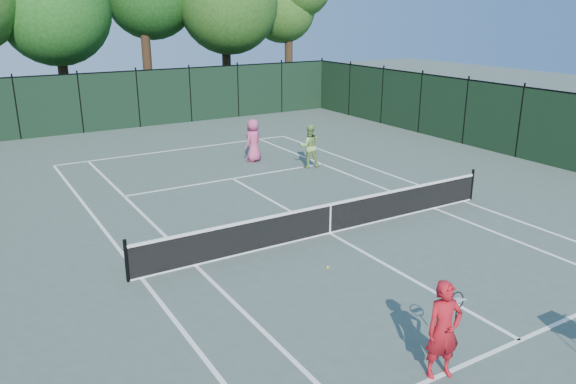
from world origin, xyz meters
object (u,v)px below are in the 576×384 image
coach (444,330)px  player_pink (253,140)px  loose_ball_midcourt (328,267)px  player_green (309,146)px

coach → player_pink: player_pink is taller
player_pink → loose_ball_midcourt: size_ratio=26.41×
player_green → loose_ball_midcourt: size_ratio=25.74×
player_pink → player_green: bearing=102.6°
player_green → coach: bearing=86.6°
coach → player_pink: bearing=90.2°
loose_ball_midcourt → coach: bearing=-99.6°
loose_ball_midcourt → player_pink: bearing=72.1°
player_green → loose_ball_midcourt: (-4.77, -8.15, -0.84)m
coach → player_pink: 15.19m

